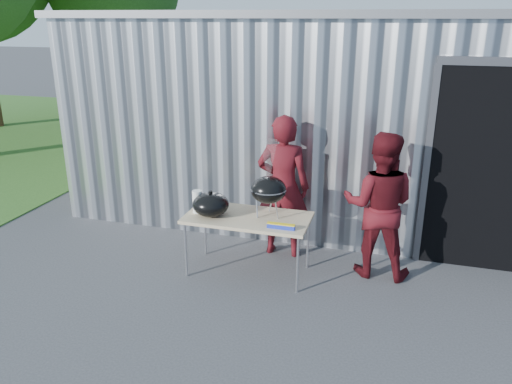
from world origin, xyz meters
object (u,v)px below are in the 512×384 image
(folding_table, at_px, (248,219))
(person_cook, at_px, (283,187))
(kettle_grill, at_px, (268,183))
(person_bystander, at_px, (379,205))

(folding_table, relative_size, person_cook, 0.80)
(kettle_grill, height_order, person_cook, person_cook)
(kettle_grill, xyz_separation_m, person_bystander, (1.27, 0.35, -0.28))
(folding_table, height_order, kettle_grill, kettle_grill)
(kettle_grill, distance_m, person_bystander, 1.35)
(folding_table, distance_m, person_bystander, 1.58)
(folding_table, bearing_deg, person_bystander, 15.94)
(person_bystander, bearing_deg, folding_table, 17.39)
(kettle_grill, height_order, person_bystander, person_bystander)
(kettle_grill, bearing_deg, folding_table, -162.18)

